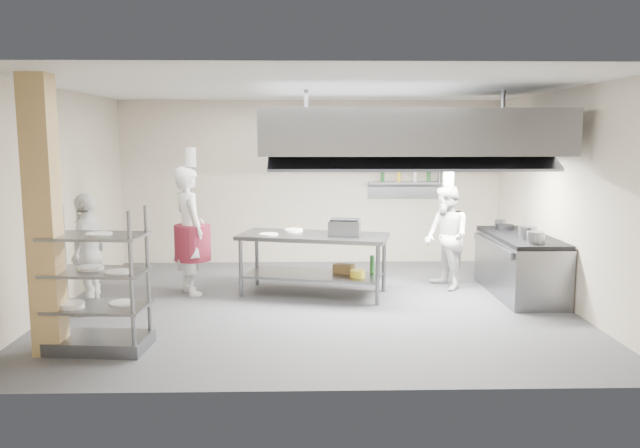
{
  "coord_description": "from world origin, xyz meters",
  "views": [
    {
      "loc": [
        -0.12,
        -8.53,
        2.36
      ],
      "look_at": [
        0.09,
        0.2,
        1.12
      ],
      "focal_mm": 35.0,
      "sensor_mm": 36.0,
      "label": 1
    }
  ],
  "objects_px": {
    "pass_rack": "(97,280)",
    "cooking_range": "(520,267)",
    "stockpot": "(527,233)",
    "chef_line": "(447,237)",
    "griddle": "(345,228)",
    "chef_head": "(189,231)",
    "island": "(313,264)",
    "chef_plating": "(88,254)"
  },
  "relations": [
    {
      "from": "island",
      "to": "griddle",
      "type": "distance_m",
      "value": 0.73
    },
    {
      "from": "chef_head",
      "to": "stockpot",
      "type": "distance_m",
      "value": 4.91
    },
    {
      "from": "cooking_range",
      "to": "stockpot",
      "type": "bearing_deg",
      "value": -95.84
    },
    {
      "from": "island",
      "to": "cooking_range",
      "type": "distance_m",
      "value": 3.08
    },
    {
      "from": "griddle",
      "to": "stockpot",
      "type": "height_order",
      "value": "griddle"
    },
    {
      "from": "island",
      "to": "chef_line",
      "type": "height_order",
      "value": "chef_line"
    },
    {
      "from": "chef_plating",
      "to": "stockpot",
      "type": "height_order",
      "value": "chef_plating"
    },
    {
      "from": "chef_line",
      "to": "griddle",
      "type": "distance_m",
      "value": 1.68
    },
    {
      "from": "island",
      "to": "griddle",
      "type": "relative_size",
      "value": 4.82
    },
    {
      "from": "chef_head",
      "to": "griddle",
      "type": "distance_m",
      "value": 2.31
    },
    {
      "from": "chef_head",
      "to": "stockpot",
      "type": "xyz_separation_m",
      "value": [
        4.89,
        -0.52,
        0.03
      ]
    },
    {
      "from": "chef_head",
      "to": "griddle",
      "type": "bearing_deg",
      "value": -124.97
    },
    {
      "from": "chef_plating",
      "to": "griddle",
      "type": "relative_size",
      "value": 3.56
    },
    {
      "from": "chef_head",
      "to": "chef_plating",
      "type": "xyz_separation_m",
      "value": [
        -1.16,
        -1.01,
        -0.15
      ]
    },
    {
      "from": "pass_rack",
      "to": "chef_head",
      "type": "distance_m",
      "value": 2.53
    },
    {
      "from": "chef_plating",
      "to": "griddle",
      "type": "bearing_deg",
      "value": 104.38
    },
    {
      "from": "cooking_range",
      "to": "chef_head",
      "type": "xyz_separation_m",
      "value": [
        -4.92,
        0.17,
        0.54
      ]
    },
    {
      "from": "griddle",
      "to": "stockpot",
      "type": "bearing_deg",
      "value": 2.47
    },
    {
      "from": "chef_head",
      "to": "chef_line",
      "type": "bearing_deg",
      "value": -116.52
    },
    {
      "from": "pass_rack",
      "to": "island",
      "type": "bearing_deg",
      "value": 49.36
    },
    {
      "from": "chef_line",
      "to": "pass_rack",
      "type": "bearing_deg",
      "value": -75.29
    },
    {
      "from": "chef_head",
      "to": "chef_plating",
      "type": "bearing_deg",
      "value": 101.06
    },
    {
      "from": "cooking_range",
      "to": "chef_head",
      "type": "height_order",
      "value": "chef_head"
    },
    {
      "from": "griddle",
      "to": "chef_plating",
      "type": "bearing_deg",
      "value": -157.44
    },
    {
      "from": "cooking_range",
      "to": "island",
      "type": "bearing_deg",
      "value": 178.51
    },
    {
      "from": "chef_head",
      "to": "pass_rack",
      "type": "bearing_deg",
      "value": 137.24
    },
    {
      "from": "island",
      "to": "pass_rack",
      "type": "height_order",
      "value": "pass_rack"
    },
    {
      "from": "stockpot",
      "to": "island",
      "type": "bearing_deg",
      "value": 171.92
    },
    {
      "from": "cooking_range",
      "to": "chef_line",
      "type": "distance_m",
      "value": 1.16
    },
    {
      "from": "chef_head",
      "to": "chef_line",
      "type": "distance_m",
      "value": 3.91
    },
    {
      "from": "island",
      "to": "stockpot",
      "type": "distance_m",
      "value": 3.12
    },
    {
      "from": "chef_line",
      "to": "chef_head",
      "type": "bearing_deg",
      "value": -103.03
    },
    {
      "from": "chef_plating",
      "to": "stockpot",
      "type": "distance_m",
      "value": 6.07
    },
    {
      "from": "pass_rack",
      "to": "cooking_range",
      "type": "distance_m",
      "value": 5.96
    },
    {
      "from": "chef_line",
      "to": "chef_plating",
      "type": "bearing_deg",
      "value": -92.68
    },
    {
      "from": "chef_plating",
      "to": "griddle",
      "type": "height_order",
      "value": "chef_plating"
    },
    {
      "from": "stockpot",
      "to": "chef_head",
      "type": "bearing_deg",
      "value": 173.95
    },
    {
      "from": "chef_line",
      "to": "griddle",
      "type": "relative_size",
      "value": 3.56
    },
    {
      "from": "pass_rack",
      "to": "chef_head",
      "type": "bearing_deg",
      "value": 81.86
    },
    {
      "from": "island",
      "to": "stockpot",
      "type": "bearing_deg",
      "value": 5.87
    },
    {
      "from": "pass_rack",
      "to": "cooking_range",
      "type": "relative_size",
      "value": 0.79
    },
    {
      "from": "chef_head",
      "to": "stockpot",
      "type": "relative_size",
      "value": 7.31
    }
  ]
}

